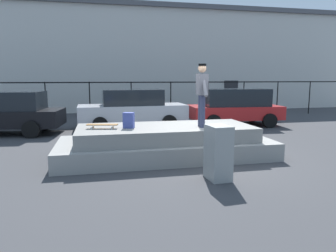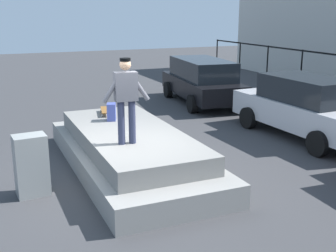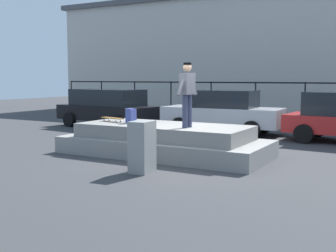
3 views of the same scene
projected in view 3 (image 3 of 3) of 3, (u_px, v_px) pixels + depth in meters
ground_plane at (188, 161)px, 11.45m from camera, size 60.00×60.00×0.00m
concrete_ledge at (164, 141)px, 12.26m from camera, size 5.90×2.48×0.87m
skateboarder at (187, 90)px, 11.33m from camera, size 0.27×0.96×1.70m
skateboard at (112, 118)px, 12.97m from camera, size 0.84×0.37×0.12m
backpack at (131, 116)px, 12.59m from camera, size 0.33×0.28×0.42m
car_black_hatchback_near at (107, 107)px, 19.08m from camera, size 4.88×2.44×1.67m
car_silver_sedan_mid at (222, 111)px, 16.95m from camera, size 4.70×2.07×1.69m
utility_box at (142, 147)px, 9.98m from camera, size 0.48×0.63×1.19m
fence_row at (279, 96)px, 19.02m from camera, size 24.06×0.06×1.99m
warehouse_building at (314, 55)px, 25.03m from camera, size 30.99×8.27×6.90m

